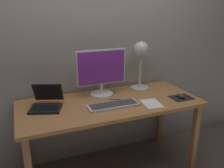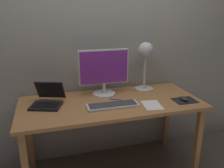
{
  "view_description": "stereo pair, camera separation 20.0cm",
  "coord_description": "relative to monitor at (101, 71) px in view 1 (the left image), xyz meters",
  "views": [
    {
      "loc": [
        -0.72,
        -1.81,
        1.54
      ],
      "look_at": [
        -0.0,
        -0.05,
        0.92
      ],
      "focal_mm": 37.83,
      "sensor_mm": 36.0,
      "label": 1
    },
    {
      "loc": [
        -0.53,
        -1.88,
        1.54
      ],
      "look_at": [
        -0.0,
        -0.05,
        0.92
      ],
      "focal_mm": 37.83,
      "sensor_mm": 36.0,
      "label": 2
    }
  ],
  "objects": [
    {
      "name": "desk",
      "position": [
        0.01,
        -0.19,
        -0.32
      ],
      "size": [
        1.6,
        0.7,
        0.74
      ],
      "color": "#A8703D",
      "rests_on": "ground"
    },
    {
      "name": "mouse",
      "position": [
        0.65,
        -0.35,
        -0.22
      ],
      "size": [
        0.06,
        0.1,
        0.03
      ],
      "primitive_type": "ellipsoid",
      "color": "#28282B",
      "rests_on": "mousepad"
    },
    {
      "name": "laptop",
      "position": [
        -0.52,
        -0.1,
        -0.18
      ],
      "size": [
        0.33,
        0.34,
        0.19
      ],
      "color": "black",
      "rests_on": "desk"
    },
    {
      "name": "desk_lamp",
      "position": [
        0.43,
        0.03,
        0.11
      ],
      "size": [
        0.19,
        0.19,
        0.48
      ],
      "color": "beige",
      "rests_on": "desk"
    },
    {
      "name": "back_wall",
      "position": [
        0.01,
        0.21,
        0.32
      ],
      "size": [
        4.8,
        0.06,
        2.6
      ],
      "primitive_type": "cube",
      "color": "#9E998E",
      "rests_on": "ground"
    },
    {
      "name": "paper_sheet_near_mouse",
      "position": [
        0.33,
        -0.37,
        -0.24
      ],
      "size": [
        0.17,
        0.23,
        0.0
      ],
      "primitive_type": "cube",
      "rotation": [
        0.0,
        0.0,
        -0.13
      ],
      "color": "white",
      "rests_on": "desk"
    },
    {
      "name": "monitor",
      "position": [
        0.0,
        0.0,
        0.0
      ],
      "size": [
        0.47,
        0.22,
        0.43
      ],
      "color": "silver",
      "rests_on": "desk"
    },
    {
      "name": "mousepad",
      "position": [
        0.66,
        -0.36,
        -0.24
      ],
      "size": [
        0.2,
        0.16,
        0.0
      ],
      "primitive_type": "cube",
      "color": "black",
      "rests_on": "desk"
    },
    {
      "name": "pen",
      "position": [
        0.08,
        -0.18,
        -0.23
      ],
      "size": [
        0.12,
        0.08,
        0.01
      ],
      "primitive_type": "cylinder",
      "rotation": [
        0.0,
        1.57,
        -0.55
      ],
      "color": "#2633A5",
      "rests_on": "desk"
    },
    {
      "name": "keyboard_main",
      "position": [
        -0.0,
        -0.3,
        -0.23
      ],
      "size": [
        0.44,
        0.15,
        0.03
      ],
      "color": "silver",
      "rests_on": "desk"
    }
  ]
}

